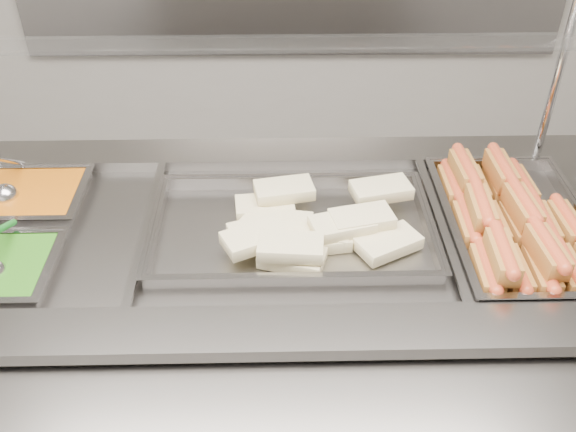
{
  "coord_description": "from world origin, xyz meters",
  "views": [
    {
      "loc": [
        -0.06,
        -1.06,
        2.07
      ],
      "look_at": [
        -0.05,
        0.34,
        1.02
      ],
      "focal_mm": 40.0,
      "sensor_mm": 36.0,
      "label": 1
    }
  ],
  "objects_px": {
    "sneeze_guard": "(265,48)",
    "steam_counter": "(271,346)",
    "ladle": "(6,194)",
    "pan_hotdogs": "(515,233)",
    "pan_wraps": "(292,232)"
  },
  "relations": [
    {
      "from": "sneeze_guard",
      "to": "pan_hotdogs",
      "type": "relative_size",
      "value": 2.99
    },
    {
      "from": "sneeze_guard",
      "to": "pan_wraps",
      "type": "bearing_deg",
      "value": -74.08
    },
    {
      "from": "sneeze_guard",
      "to": "steam_counter",
      "type": "bearing_deg",
      "value": -89.42
    },
    {
      "from": "sneeze_guard",
      "to": "pan_wraps",
      "type": "xyz_separation_m",
      "value": [
        0.07,
        -0.24,
        -0.43
      ]
    },
    {
      "from": "steam_counter",
      "to": "pan_hotdogs",
      "type": "height_order",
      "value": "pan_hotdogs"
    },
    {
      "from": "sneeze_guard",
      "to": "ladle",
      "type": "height_order",
      "value": "sneeze_guard"
    },
    {
      "from": "pan_hotdogs",
      "to": "pan_wraps",
      "type": "bearing_deg",
      "value": -179.42
    },
    {
      "from": "steam_counter",
      "to": "pan_wraps",
      "type": "relative_size",
      "value": 2.76
    },
    {
      "from": "pan_hotdogs",
      "to": "ladle",
      "type": "distance_m",
      "value": 1.46
    },
    {
      "from": "sneeze_guard",
      "to": "pan_wraps",
      "type": "height_order",
      "value": "sneeze_guard"
    },
    {
      "from": "pan_hotdogs",
      "to": "ladle",
      "type": "height_order",
      "value": "ladle"
    },
    {
      "from": "sneeze_guard",
      "to": "pan_hotdogs",
      "type": "xyz_separation_m",
      "value": [
        0.7,
        -0.24,
        -0.45
      ]
    },
    {
      "from": "sneeze_guard",
      "to": "pan_hotdogs",
      "type": "height_order",
      "value": "sneeze_guard"
    },
    {
      "from": "ladle",
      "to": "steam_counter",
      "type": "bearing_deg",
      "value": -10.22
    },
    {
      "from": "sneeze_guard",
      "to": "ladle",
      "type": "relative_size",
      "value": 8.66
    }
  ]
}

